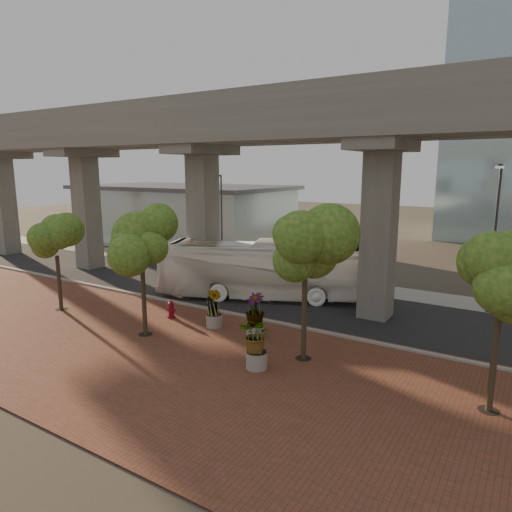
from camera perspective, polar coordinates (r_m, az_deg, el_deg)
The scene contains 18 objects.
ground at distance 26.98m, azimuth 0.97°, elevation -6.61°, with size 160.00×160.00×0.00m, color #3C362C.
brick_plaza at distance 20.95m, azimuth -10.68°, elevation -12.01°, with size 70.00×13.00×0.06m, color brown.
asphalt_road at distance 28.63m, azimuth 3.05°, elevation -5.54°, with size 90.00×8.00×0.04m, color black.
curb_strip at distance 25.35m, azimuth -1.39°, elevation -7.59°, with size 70.00×0.25×0.16m, color gray.
far_sidewalk at distance 33.38m, azimuth 7.65°, elevation -3.22°, with size 90.00×3.00×0.06m, color gray.
transit_viaduct at distance 27.47m, azimuth 3.20°, elevation 9.16°, with size 72.00×5.60×12.40m.
station_pavilion at distance 50.78m, azimuth -9.09°, elevation 5.24°, with size 23.00×13.00×6.30m.
transit_bus at distance 28.71m, azimuth 0.80°, elevation -1.77°, with size 3.06×13.03×3.63m, color white.
fire_hydrant at distance 25.55m, azimuth -10.58°, elevation -6.58°, with size 0.48×0.44×0.97m.
planter_front at distance 18.77m, azimuth 0.09°, elevation -10.15°, with size 1.97×1.97×2.17m.
planter_right at distance 21.88m, azimuth -0.13°, elevation -6.92°, with size 2.10×2.10×2.25m.
planter_left at distance 23.60m, azimuth -5.28°, elevation -5.92°, with size 1.86×1.86×2.05m.
street_tree_far_west at distance 28.12m, azimuth -23.77°, elevation 1.91°, with size 3.29×3.29×5.64m.
street_tree_near_west at distance 22.32m, azimuth -14.17°, elevation 1.72°, with size 3.70×3.70×6.33m.
street_tree_near_east at distance 18.85m, azimuth 6.22°, elevation 1.16°, with size 3.80×3.80×6.64m.
street_tree_far_east at distance 16.56m, azimuth 28.46°, elevation -2.25°, with size 3.59×3.59×6.33m.
streetlamp_west at distance 36.71m, azimuth -4.43°, elevation 5.11°, with size 0.38×1.10×7.58m.
streetlamp_east at distance 28.35m, azimuth 27.70°, elevation 3.04°, with size 0.41×1.21×8.32m.
Camera 1 is at (13.28, -22.03, 8.12)m, focal length 32.00 mm.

